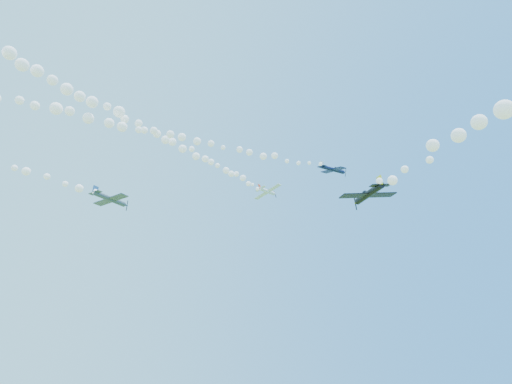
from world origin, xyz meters
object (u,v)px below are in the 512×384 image
plane_white (267,191)px  plane_grey (111,199)px  plane_navy (333,170)px  plane_black (368,194)px

plane_white → plane_grey: plane_white is taller
plane_navy → plane_grey: size_ratio=0.88×
plane_navy → plane_white: bearing=96.7°
plane_black → plane_grey: bearing=46.1°
plane_grey → plane_black: plane_grey is taller
plane_white → plane_grey: (-39.44, -10.34, -12.54)m
plane_white → plane_navy: (0.79, -23.46, -2.65)m
plane_navy → plane_grey: bearing=166.7°
plane_white → plane_black: (-17.09, -48.89, -19.50)m
plane_white → plane_grey: bearing=170.7°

